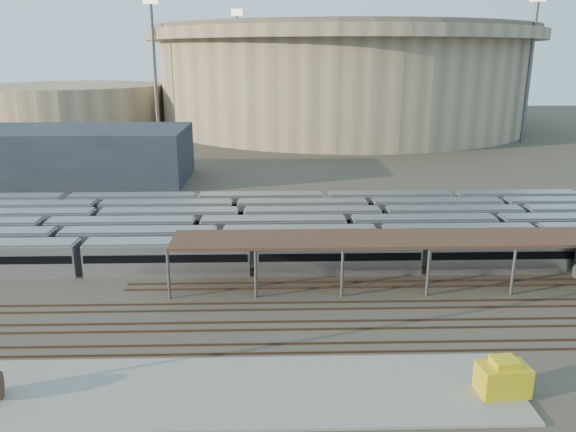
# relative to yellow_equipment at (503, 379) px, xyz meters

# --- Properties ---
(ground) EXTENTS (420.00, 420.00, 0.00)m
(ground) POSITION_rel_yellow_equipment_xyz_m (-18.50, 15.86, -1.28)
(ground) COLOR #383026
(ground) RESTS_ON ground
(apron) EXTENTS (50.00, 9.00, 0.20)m
(apron) POSITION_rel_yellow_equipment_xyz_m (-23.50, 0.86, -1.18)
(apron) COLOR gray
(apron) RESTS_ON ground
(subway_trains) EXTENTS (120.93, 23.90, 3.60)m
(subway_trains) POSITION_rel_yellow_equipment_xyz_m (-22.59, 34.36, 0.52)
(subway_trains) COLOR silver
(subway_trains) RESTS_ON ground
(inspection_shed) EXTENTS (60.30, 6.00, 5.30)m
(inspection_shed) POSITION_rel_yellow_equipment_xyz_m (3.50, 19.86, 3.71)
(inspection_shed) COLOR #545459
(inspection_shed) RESTS_ON ground
(empty_tracks) EXTENTS (170.00, 9.62, 0.18)m
(empty_tracks) POSITION_rel_yellow_equipment_xyz_m (-18.50, 10.86, -1.19)
(empty_tracks) COLOR #4C3323
(empty_tracks) RESTS_ON ground
(stadium) EXTENTS (124.00, 124.00, 32.50)m
(stadium) POSITION_rel_yellow_equipment_xyz_m (6.50, 155.86, 15.19)
(stadium) COLOR tan
(stadium) RESTS_ON ground
(secondary_arena) EXTENTS (56.00, 56.00, 14.00)m
(secondary_arena) POSITION_rel_yellow_equipment_xyz_m (-78.50, 145.86, 5.72)
(secondary_arena) COLOR tan
(secondary_arena) RESTS_ON ground
(service_building) EXTENTS (42.00, 20.00, 10.00)m
(service_building) POSITION_rel_yellow_equipment_xyz_m (-53.50, 70.86, 3.72)
(service_building) COLOR #1E232D
(service_building) RESTS_ON ground
(floodlight_0) EXTENTS (4.00, 1.00, 38.40)m
(floodlight_0) POSITION_rel_yellow_equipment_xyz_m (-48.50, 125.86, 19.37)
(floodlight_0) COLOR #545459
(floodlight_0) RESTS_ON ground
(floodlight_2) EXTENTS (4.00, 1.00, 38.40)m
(floodlight_2) POSITION_rel_yellow_equipment_xyz_m (51.50, 115.86, 19.37)
(floodlight_2) COLOR #545459
(floodlight_2) RESTS_ON ground
(floodlight_3) EXTENTS (4.00, 1.00, 38.40)m
(floodlight_3) POSITION_rel_yellow_equipment_xyz_m (-28.50, 175.86, 19.37)
(floodlight_3) COLOR #545459
(floodlight_3) RESTS_ON ground
(yellow_equipment) EXTENTS (3.62, 2.45, 2.15)m
(yellow_equipment) POSITION_rel_yellow_equipment_xyz_m (0.00, 0.00, 0.00)
(yellow_equipment) COLOR gold
(yellow_equipment) RESTS_ON apron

